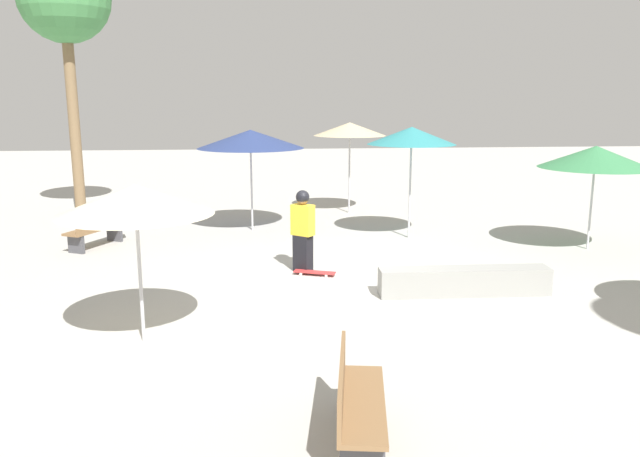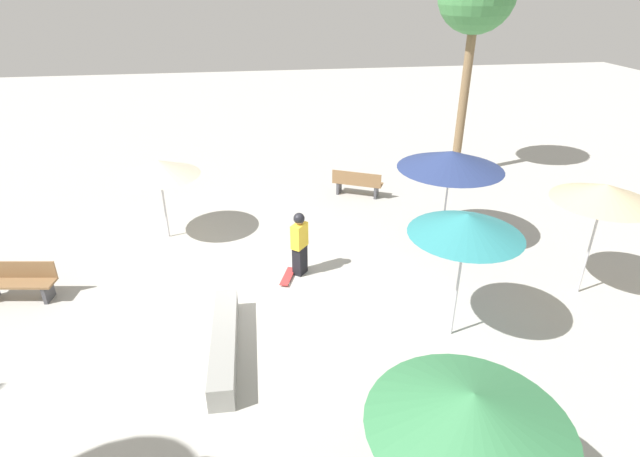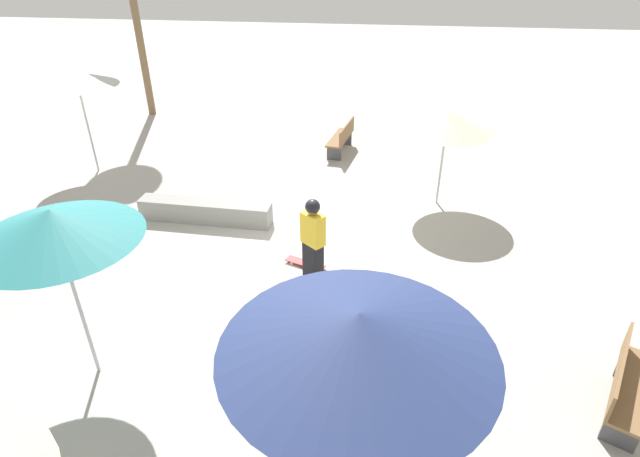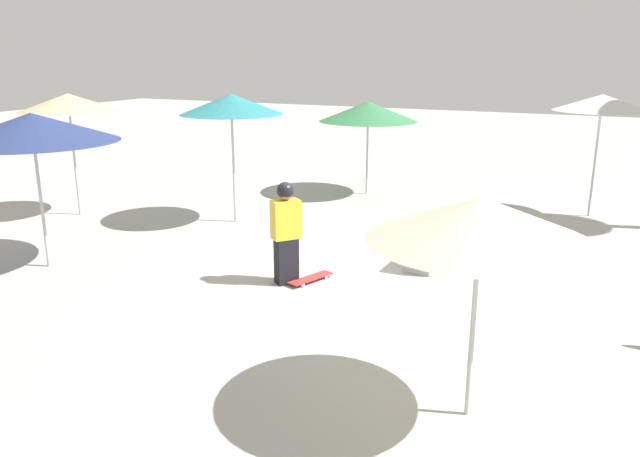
{
  "view_description": "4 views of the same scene",
  "coord_description": "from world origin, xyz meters",
  "views": [
    {
      "loc": [
        1.38,
        10.96,
        3.32
      ],
      "look_at": [
        0.32,
        -0.17,
        0.96
      ],
      "focal_mm": 35.0,
      "sensor_mm": 36.0,
      "label": 1
    },
    {
      "loc": [
        -9.6,
        0.38,
        6.37
      ],
      "look_at": [
        1.02,
        -1.28,
        0.94
      ],
      "focal_mm": 28.0,
      "sensor_mm": 36.0,
      "label": 2
    },
    {
      "loc": [
        1.74,
        -8.14,
        5.43
      ],
      "look_at": [
        0.69,
        -0.49,
        0.89
      ],
      "focal_mm": 28.0,
      "sensor_mm": 36.0,
      "label": 3
    },
    {
      "loc": [
        8.56,
        3.63,
        3.44
      ],
      "look_at": [
        0.24,
        -0.33,
        0.83
      ],
      "focal_mm": 35.0,
      "sensor_mm": 36.0,
      "label": 4
    }
  ],
  "objects": [
    {
      "name": "concrete_ledge",
      "position": [
        -2.05,
        1.01,
        0.23
      ],
      "size": [
        2.93,
        0.52,
        0.47
      ],
      "rotation": [
        0.0,
        0.0,
        3.11
      ],
      "color": "gray",
      "rests_on": "ground_plane"
    },
    {
      "name": "shade_umbrella_cream",
      "position": [
        3.04,
        2.61,
        1.99
      ],
      "size": [
        2.08,
        2.08,
        2.19
      ],
      "color": "#B7B7BC",
      "rests_on": "ground_plane"
    },
    {
      "name": "shade_umbrella_teal",
      "position": [
        -2.14,
        -3.43,
        2.43
      ],
      "size": [
        2.08,
        2.08,
        2.64
      ],
      "color": "#B7B7BC",
      "rests_on": "ground_plane"
    },
    {
      "name": "skater_main",
      "position": [
        0.6,
        -0.73,
        0.86
      ],
      "size": [
        0.47,
        0.45,
        1.59
      ],
      "rotation": [
        0.0,
        0.0,
        2.46
      ],
      "color": "black",
      "rests_on": "ground_plane"
    },
    {
      "name": "shade_umbrella_green",
      "position": [
        -5.85,
        -1.93,
        2.05
      ],
      "size": [
        2.4,
        2.4,
        2.29
      ],
      "color": "#B7B7BC",
      "rests_on": "ground_plane"
    },
    {
      "name": "shade_umbrella_tan",
      "position": [
        -1.17,
        -6.85,
        2.42
      ],
      "size": [
        2.07,
        2.07,
        2.61
      ],
      "color": "#B7B7BC",
      "rests_on": "ground_plane"
    },
    {
      "name": "skateboard",
      "position": [
        0.4,
        -0.41,
        0.06
      ],
      "size": [
        0.82,
        0.46,
        0.07
      ],
      "rotation": [
        0.0,
        0.0,
        2.79
      ],
      "color": "red",
      "rests_on": "ground_plane"
    },
    {
      "name": "ground_plane",
      "position": [
        0.0,
        0.0,
        0.0
      ],
      "size": [
        60.0,
        60.0,
        0.0
      ],
      "primitive_type": "plane",
      "color": "#B2AFA8"
    },
    {
      "name": "shade_umbrella_navy",
      "position": [
        1.62,
        -4.68,
        2.3
      ],
      "size": [
        2.66,
        2.66,
        2.53
      ],
      "color": "#B7B7BC",
      "rests_on": "ground_plane"
    },
    {
      "name": "shade_umbrella_white",
      "position": [
        -5.83,
        3.27,
        2.43
      ],
      "size": [
        1.95,
        1.95,
        2.6
      ],
      "color": "#B7B7BC",
      "rests_on": "ground_plane"
    }
  ]
}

